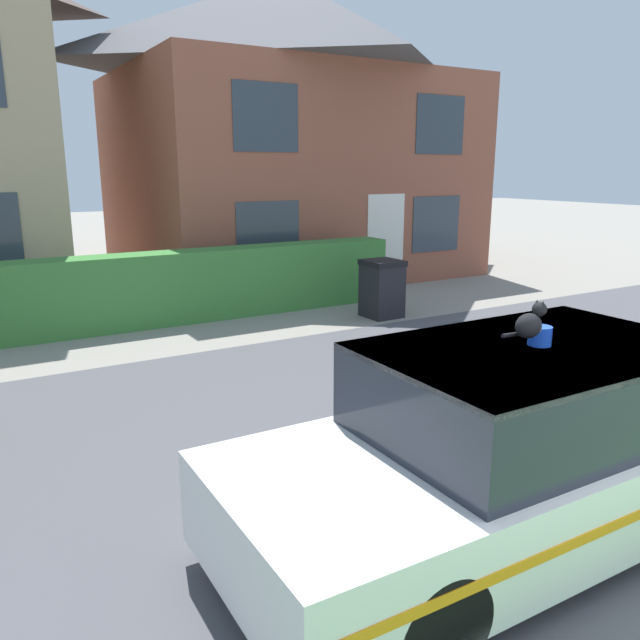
# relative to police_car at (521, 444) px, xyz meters

# --- Properties ---
(road_strip) EXTENTS (28.00, 6.84, 0.01)m
(road_strip) POSITION_rel_police_car_xyz_m (-0.01, 2.23, -0.70)
(road_strip) COLOR #4C4C51
(road_strip) RESTS_ON ground
(garden_hedge) EXTENTS (8.50, 0.66, 1.25)m
(garden_hedge) POSITION_rel_police_car_xyz_m (-0.05, 7.70, -0.08)
(garden_hedge) COLOR #3D7F38
(garden_hedge) RESTS_ON ground
(police_car) EXTENTS (4.49, 1.81, 1.57)m
(police_car) POSITION_rel_police_car_xyz_m (0.00, 0.00, 0.00)
(police_car) COLOR black
(police_car) RESTS_ON road_strip
(cat) EXTENTS (0.27, 0.18, 0.25)m
(cat) POSITION_rel_police_car_xyz_m (-0.21, -0.17, 0.97)
(cat) COLOR black
(cat) RESTS_ON police_car
(house_right) EXTENTS (8.43, 7.08, 7.23)m
(house_right) POSITION_rel_police_car_xyz_m (4.34, 11.93, 2.98)
(house_right) COLOR #93513D
(house_right) RESTS_ON ground
(wheelie_bin) EXTENTS (0.65, 0.68, 1.05)m
(wheelie_bin) POSITION_rel_police_car_xyz_m (3.26, 6.18, -0.18)
(wheelie_bin) COLOR black
(wheelie_bin) RESTS_ON ground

